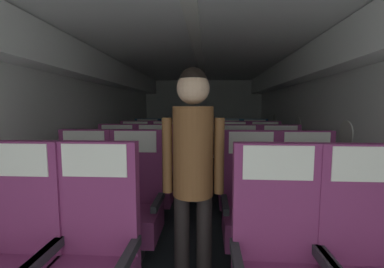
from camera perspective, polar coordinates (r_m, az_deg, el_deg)
ground at (r=3.71m, az=1.28°, el=-16.37°), size 3.44×7.55×0.02m
fuselage_shell at (r=3.70m, az=1.52°, el=8.72°), size 3.32×7.20×2.21m
seat_a_left_window at (r=1.99m, az=-35.62°, el=-22.02°), size 0.53×0.48×1.19m
seat_a_left_aisle at (r=1.77m, az=-21.78°, el=-25.04°), size 0.53×0.48×1.19m
seat_a_right_window at (r=1.68m, az=19.00°, el=-26.69°), size 0.53×0.48×1.19m
seat_b_left_window at (r=2.65m, az=-23.60°, el=-14.35°), size 0.53×0.48×1.19m
seat_b_left_aisle at (r=2.49m, az=-12.96°, el=-15.39°), size 0.53×0.48×1.19m
seat_b_right_aisle at (r=2.54m, az=24.68°, el=-15.34°), size 0.53×0.48×1.19m
seat_b_right_window at (r=2.41m, az=13.20°, el=-16.06°), size 0.53×0.48×1.19m
seat_c_left_window at (r=3.39m, az=-16.81°, el=-9.72°), size 0.53×0.48×1.19m
seat_c_left_aisle at (r=3.26m, az=-8.66°, el=-10.14°), size 0.53×0.48×1.19m
seat_c_right_aisle at (r=3.31m, az=19.47°, el=-10.16°), size 0.53×0.48×1.19m
seat_c_right_window at (r=3.21m, az=10.63°, el=-10.44°), size 0.53×0.48×1.19m
seat_d_left_window at (r=4.16m, az=-12.85°, el=-6.73°), size 0.53×0.48×1.19m
seat_d_left_aisle at (r=4.05m, az=-6.02°, el=-6.93°), size 0.53×0.48×1.19m
seat_d_right_aisle at (r=4.10m, az=16.24°, el=-6.98°), size 0.53×0.48×1.19m
seat_d_right_window at (r=4.02m, az=9.17°, el=-7.08°), size 0.53×0.48×1.19m
seat_e_left_window at (r=4.96m, az=-10.17°, el=-4.63°), size 0.53×0.48×1.19m
seat_e_left_aisle at (r=4.88m, az=-4.31°, el=-4.74°), size 0.53×0.48×1.19m
seat_e_right_aisle at (r=4.91m, az=14.01°, el=-4.82°), size 0.53×0.48×1.19m
seat_e_right_window at (r=4.85m, az=8.22°, el=-4.85°), size 0.53×0.48×1.19m
flight_attendant at (r=1.76m, az=0.24°, el=-5.91°), size 0.43×0.28×1.67m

